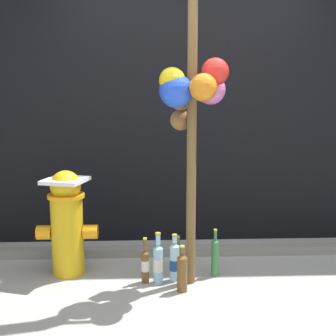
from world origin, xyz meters
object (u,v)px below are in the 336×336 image
object	(u,v)px
memorial_post	(193,68)
bottle_5	(175,261)
bottle_1	(182,272)
fire_hydrant	(67,221)
bottle_3	(178,257)
bottle_4	(158,263)
bottle_0	(145,265)
bottle_2	(215,256)

from	to	relation	value
memorial_post	bottle_5	size ratio (longest dim) A/B	7.23
bottle_1	fire_hydrant	bearing A→B (deg)	158.16
bottle_3	bottle_5	bearing A→B (deg)	-102.43
bottle_3	bottle_4	bearing A→B (deg)	-127.59
fire_hydrant	bottle_0	xyz separation A→B (m)	(0.64, -0.20, -0.31)
bottle_1	bottle_5	bearing A→B (deg)	103.81
bottle_1	bottle_5	distance (m)	0.20
bottle_2	bottle_5	size ratio (longest dim) A/B	1.03
bottle_2	bottle_4	bearing A→B (deg)	-166.52
bottle_2	bottle_4	size ratio (longest dim) A/B	0.97
bottle_2	fire_hydrant	bearing A→B (deg)	175.25
bottle_1	bottle_5	xyz separation A→B (m)	(-0.05, 0.19, 0.00)
bottle_3	bottle_5	world-z (taller)	bottle_5
bottle_0	bottle_5	bearing A→B (deg)	5.77
memorial_post	fire_hydrant	size ratio (longest dim) A/B	3.19
bottle_4	bottle_2	bearing A→B (deg)	13.48
fire_hydrant	bottle_1	bearing A→B (deg)	-21.84
bottle_1	bottle_3	distance (m)	0.38
bottle_2	bottle_5	distance (m)	0.34
bottle_3	bottle_0	bearing A→B (deg)	-142.10
bottle_0	bottle_2	world-z (taller)	bottle_2
bottle_0	bottle_4	bearing A→B (deg)	-6.60
bottle_0	bottle_3	distance (m)	0.35
bottle_5	memorial_post	bearing A→B (deg)	-15.87
bottle_4	bottle_1	bearing A→B (deg)	-41.09
bottle_3	fire_hydrant	bearing A→B (deg)	-179.13
fire_hydrant	bottle_3	bearing A→B (deg)	0.87
bottle_1	bottle_0	bearing A→B (deg)	149.09
memorial_post	fire_hydrant	xyz separation A→B (m)	(-1.00, 0.21, -1.20)
fire_hydrant	bottle_4	world-z (taller)	fire_hydrant
memorial_post	bottle_0	bearing A→B (deg)	177.84
bottle_0	bottle_1	xyz separation A→B (m)	(0.28, -0.17, 0.01)
bottle_1	bottle_2	xyz separation A→B (m)	(0.29, 0.27, 0.01)
memorial_post	bottle_2	xyz separation A→B (m)	(0.20, 0.11, -1.49)
bottle_0	bottle_3	size ratio (longest dim) A/B	1.20
bottle_2	bottle_3	size ratio (longest dim) A/B	1.30
bottle_0	bottle_1	distance (m)	0.33
fire_hydrant	bottle_0	bearing A→B (deg)	-17.43
memorial_post	bottle_2	bearing A→B (deg)	29.22
fire_hydrant	bottle_3	distance (m)	0.97
bottle_3	bottle_1	bearing A→B (deg)	-89.25
memorial_post	bottle_2	size ratio (longest dim) A/B	6.99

